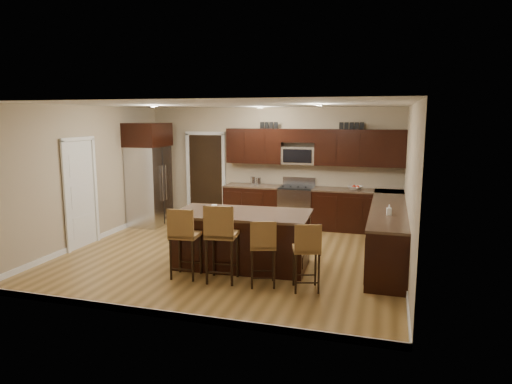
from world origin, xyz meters
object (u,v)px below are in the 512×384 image
(stool_mid, at_px, (221,234))
(stool_right, at_px, (263,245))
(refrigerator, at_px, (149,173))
(stool_extra, at_px, (307,249))
(stool_left, at_px, (184,235))
(island, at_px, (242,241))
(range, at_px, (297,206))

(stool_mid, distance_m, stool_right, 0.66)
(refrigerator, relative_size, stool_extra, 2.32)
(stool_mid, height_order, stool_right, stool_mid)
(stool_mid, bearing_deg, stool_left, 173.19)
(stool_mid, distance_m, refrigerator, 4.23)
(stool_extra, bearing_deg, stool_right, 162.81)
(island, xyz_separation_m, refrigerator, (-2.97, 2.19, 0.78))
(island, height_order, refrigerator, refrigerator)
(island, distance_m, stool_right, 1.05)
(range, relative_size, stool_mid, 0.92)
(stool_right, relative_size, stool_extra, 1.00)
(stool_mid, bearing_deg, island, 79.67)
(island, relative_size, stool_mid, 1.91)
(stool_mid, xyz_separation_m, stool_extra, (1.30, 0.01, -0.12))
(island, distance_m, stool_extra, 1.51)
(stool_extra, bearing_deg, refrigerator, 127.16)
(island, distance_m, stool_left, 1.11)
(stool_left, height_order, stool_mid, stool_mid)
(island, height_order, stool_left, stool_left)
(stool_left, bearing_deg, refrigerator, 123.40)
(island, bearing_deg, stool_left, -131.54)
(range, relative_size, refrigerator, 0.47)
(range, relative_size, stool_left, 0.99)
(range, xyz_separation_m, refrigerator, (-3.30, -0.78, 0.73))
(range, distance_m, island, 2.98)
(island, distance_m, refrigerator, 3.77)
(stool_extra, bearing_deg, island, 128.88)
(stool_left, height_order, stool_extra, stool_left)
(stool_right, distance_m, stool_extra, 0.65)
(range, xyz_separation_m, stool_right, (0.27, -3.80, 0.16))
(range, distance_m, stool_right, 3.81)
(stool_right, bearing_deg, refrigerator, 122.52)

